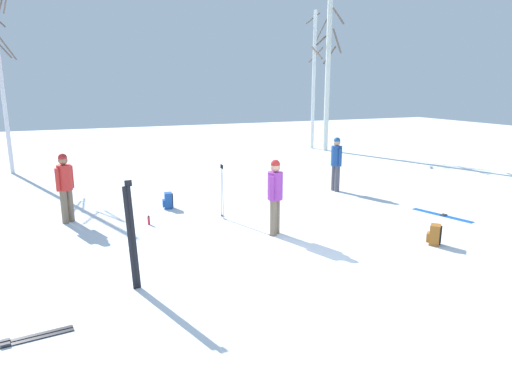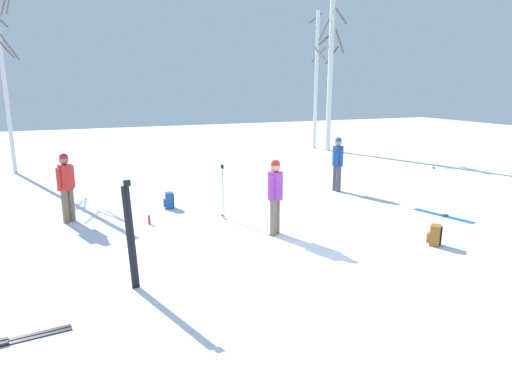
{
  "view_description": "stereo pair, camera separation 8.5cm",
  "coord_description": "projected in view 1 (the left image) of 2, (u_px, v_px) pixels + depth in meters",
  "views": [
    {
      "loc": [
        -4.13,
        -7.23,
        3.33
      ],
      "look_at": [
        -0.27,
        1.83,
        1.0
      ],
      "focal_mm": 32.07,
      "sensor_mm": 36.0,
      "label": 1
    },
    {
      "loc": [
        -4.05,
        -7.26,
        3.33
      ],
      "look_at": [
        -0.27,
        1.83,
        1.0
      ],
      "focal_mm": 32.07,
      "sensor_mm": 36.0,
      "label": 2
    }
  ],
  "objects": [
    {
      "name": "backpack_0",
      "position": [
        168.0,
        201.0,
        12.51
      ],
      "size": [
        0.31,
        0.29,
        0.44
      ],
      "color": "#1E4C99",
      "rests_on": "ground_plane"
    },
    {
      "name": "backpack_1",
      "position": [
        434.0,
        235.0,
        9.68
      ],
      "size": [
        0.34,
        0.35,
        0.44
      ],
      "color": "#99591E",
      "rests_on": "ground_plane"
    },
    {
      "name": "birch_tree_1",
      "position": [
        0.0,
        67.0,
        16.58
      ],
      "size": [
        0.98,
        1.12,
        7.61
      ],
      "color": "silver",
      "rests_on": "ground_plane"
    },
    {
      "name": "person_2",
      "position": [
        65.0,
        183.0,
        11.07
      ],
      "size": [
        0.41,
        0.38,
        1.72
      ],
      "color": "#72604C",
      "rests_on": "ground_plane"
    },
    {
      "name": "water_bottle_0",
      "position": [
        149.0,
        220.0,
        11.08
      ],
      "size": [
        0.06,
        0.06,
        0.23
      ],
      "color": "red",
      "rests_on": "ground_plane"
    },
    {
      "name": "birch_tree_2",
      "position": [
        314.0,
        79.0,
        23.5
      ],
      "size": [
        0.92,
        0.95,
        6.92
      ],
      "color": "silver",
      "rests_on": "ground_plane"
    },
    {
      "name": "person_1",
      "position": [
        275.0,
        192.0,
        10.17
      ],
      "size": [
        0.4,
        0.39,
        1.72
      ],
      "color": "#72604C",
      "rests_on": "ground_plane"
    },
    {
      "name": "ski_pair_lying_0",
      "position": [
        442.0,
        215.0,
        11.86
      ],
      "size": [
        0.58,
        1.64,
        0.05
      ],
      "color": "blue",
      "rests_on": "ground_plane"
    },
    {
      "name": "ski_pair_planted_0",
      "position": [
        132.0,
        236.0,
        7.41
      ],
      "size": [
        0.21,
        0.05,
        1.86
      ],
      "color": "black",
      "rests_on": "ground_plane"
    },
    {
      "name": "ski_pair_lying_1",
      "position": [
        1.0,
        345.0,
        5.96
      ],
      "size": [
        1.79,
        0.38,
        0.05
      ],
      "color": "black",
      "rests_on": "ground_plane"
    },
    {
      "name": "ski_poles_0",
      "position": [
        222.0,
        190.0,
        11.44
      ],
      "size": [
        0.07,
        0.2,
        1.39
      ],
      "color": "#B2B2BC",
      "rests_on": "ground_plane"
    },
    {
      "name": "person_0",
      "position": [
        336.0,
        161.0,
        14.39
      ],
      "size": [
        0.34,
        0.52,
        1.72
      ],
      "color": "#4C4C56",
      "rests_on": "ground_plane"
    },
    {
      "name": "birch_tree_3",
      "position": [
        328.0,
        71.0,
        22.59
      ],
      "size": [
        1.42,
        1.41,
        7.68
      ],
      "color": "silver",
      "rests_on": "ground_plane"
    },
    {
      "name": "ground_plane",
      "position": [
        306.0,
        261.0,
        8.81
      ],
      "size": [
        60.0,
        60.0,
        0.0
      ],
      "primitive_type": "plane",
      "color": "white"
    }
  ]
}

